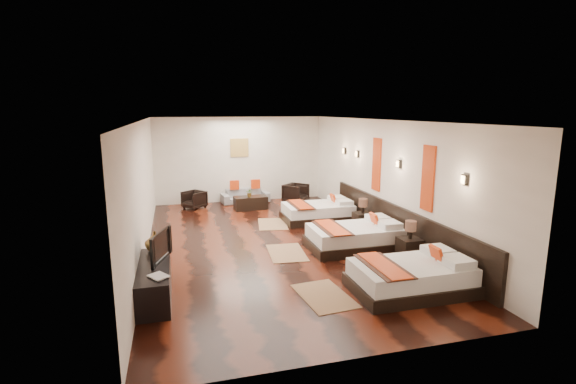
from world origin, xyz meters
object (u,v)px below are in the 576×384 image
object	(u,v)px
nightstand_b	(362,219)
coffee_table	(251,203)
figurine	(155,241)
table_plant	(250,193)
armchair_right	(296,193)
sofa	(245,196)
armchair_left	(194,200)
bed_far	(319,212)
book	(152,279)
tv	(156,246)
nightstand_a	(409,247)
bed_mid	(355,237)
tv_console	(155,281)
bed_near	(412,277)

from	to	relation	value
nightstand_b	coffee_table	bearing A→B (deg)	127.21
figurine	table_plant	size ratio (longest dim) A/B	1.41
armchair_right	table_plant	distance (m)	1.74
sofa	armchair_left	xyz separation A→B (m)	(-1.67, -0.43, 0.05)
bed_far	coffee_table	xyz separation A→B (m)	(-1.58, 1.84, -0.05)
book	table_plant	xyz separation A→B (m)	(2.58, 6.28, -0.04)
tv	sofa	distance (m)	7.01
armchair_right	table_plant	size ratio (longest dim) A/B	2.74
bed_far	nightstand_a	distance (m)	3.53
book	armchair_right	bearing A→B (deg)	58.32
bed_mid	tv	world-z (taller)	tv
nightstand_b	tv_console	world-z (taller)	nightstand_b
nightstand_a	tv	world-z (taller)	tv
bed_near	nightstand_b	bearing A→B (deg)	78.10
tv	armchair_left	xyz separation A→B (m)	(0.89, 6.07, -0.52)
book	table_plant	distance (m)	6.80
tv_console	figurine	bearing A→B (deg)	90.00
tv	armchair_right	size ratio (longest dim) A/B	1.25
tv_console	armchair_left	world-z (taller)	armchair_left
nightstand_a	table_plant	distance (m)	5.76
nightstand_a	sofa	distance (m)	6.71
tv	armchair_right	distance (m)	7.33
bed_near	bed_mid	size ratio (longest dim) A/B	0.98
tv	figurine	world-z (taller)	tv
figurine	nightstand_b	bearing A→B (deg)	21.24
book	nightstand_b	bearing A→B (deg)	33.42
nightstand_b	sofa	world-z (taller)	nightstand_b
book	table_plant	world-z (taller)	table_plant
nightstand_b	tv_console	xyz separation A→B (m)	(-4.94, -2.65, -0.02)
bed_near	armchair_right	bearing A→B (deg)	89.80
bed_far	book	size ratio (longest dim) A/B	6.27
table_plant	nightstand_b	bearing A→B (deg)	-52.00
sofa	tv_console	bearing A→B (deg)	-117.99
bed_far	sofa	bearing A→B (deg)	119.09
nightstand_b	armchair_left	xyz separation A→B (m)	(-4.00, 3.63, -0.02)
nightstand_a	sofa	size ratio (longest dim) A/B	0.53
figurine	nightstand_a	bearing A→B (deg)	-3.53
tv	nightstand_a	bearing A→B (deg)	-68.37
bed_far	nightstand_b	bearing A→B (deg)	-58.50
tv_console	nightstand_b	bearing A→B (deg)	28.18
bed_far	tv	distance (m)	5.56
book	armchair_left	size ratio (longest dim) A/B	0.50
nightstand_a	tv	bearing A→B (deg)	-177.54
armchair_right	table_plant	xyz separation A→B (m)	(-1.63, -0.55, 0.21)
nightstand_b	coffee_table	size ratio (longest dim) A/B	0.83
bed_near	figurine	bearing A→B (deg)	158.71
tv	armchair_left	distance (m)	6.16
tv_console	sofa	xyz separation A→B (m)	(2.62, 6.71, -0.05)
bed_mid	bed_far	xyz separation A→B (m)	(-0.00, 2.46, -0.01)
armchair_left	armchair_right	size ratio (longest dim) A/B	0.87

